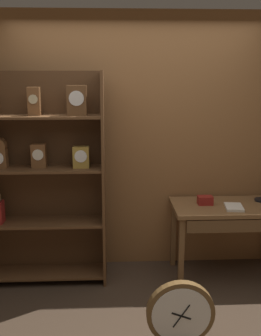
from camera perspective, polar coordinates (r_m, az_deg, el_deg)
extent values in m
cube|color=brown|center=(3.99, 0.84, 3.54)|extent=(4.80, 0.05, 2.60)
cube|color=brown|center=(3.68, -3.96, -1.91)|extent=(0.03, 0.33, 2.03)
cube|color=#4B2F1A|center=(3.89, -12.80, -1.36)|extent=(1.23, 0.01, 2.03)
cube|color=brown|center=(4.08, -12.50, -14.69)|extent=(1.18, 0.31, 0.02)
cube|color=brown|center=(3.87, -12.90, -7.77)|extent=(1.18, 0.31, 0.02)
cube|color=brown|center=(3.72, -13.31, -0.16)|extent=(1.18, 0.31, 0.02)
cube|color=brown|center=(3.64, -13.72, 7.31)|extent=(1.18, 0.31, 0.02)
cube|color=brown|center=(3.64, -13.95, 9.47)|extent=(0.11, 0.08, 0.25)
cylinder|color=#C6B78C|center=(3.60, -14.10, 9.74)|extent=(0.08, 0.01, 0.08)
cube|color=brown|center=(3.71, -13.28, 1.76)|extent=(0.13, 0.09, 0.22)
cylinder|color=silver|center=(3.66, -13.42, 1.88)|extent=(0.10, 0.01, 0.10)
cube|color=brown|center=(3.57, -7.85, 9.78)|extent=(0.17, 0.10, 0.27)
cylinder|color=silver|center=(3.52, -7.94, 10.07)|extent=(0.13, 0.01, 0.13)
cube|color=#B28C38|center=(3.64, -7.25, 1.60)|extent=(0.15, 0.08, 0.20)
cylinder|color=white|center=(3.59, -7.31, 1.70)|extent=(0.11, 0.01, 0.11)
cube|color=maroon|center=(3.89, -18.30, -6.18)|extent=(0.02, 0.13, 0.21)
cube|color=brown|center=(3.96, 14.49, -5.52)|extent=(1.14, 0.59, 0.04)
cube|color=brown|center=(3.76, 7.43, -12.38)|extent=(0.05, 0.05, 0.71)
cube|color=brown|center=(4.20, 6.28, -9.53)|extent=(0.05, 0.05, 0.71)
cube|color=brown|center=(3.74, 15.62, -8.14)|extent=(0.97, 0.03, 0.12)
cube|color=maroon|center=(3.89, 10.88, -4.67)|extent=(0.14, 0.10, 0.08)
cube|color=silver|center=(3.85, 14.91, -5.56)|extent=(0.19, 0.24, 0.02)
cylinder|color=brown|center=(3.05, 7.33, -20.31)|extent=(0.50, 0.06, 0.50)
cylinder|color=white|center=(3.02, 7.45, -20.67)|extent=(0.43, 0.01, 0.43)
cube|color=black|center=(3.02, 7.46, -20.71)|extent=(0.15, 0.01, 0.06)
cube|color=black|center=(3.02, 7.46, -20.72)|extent=(0.12, 0.01, 0.18)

